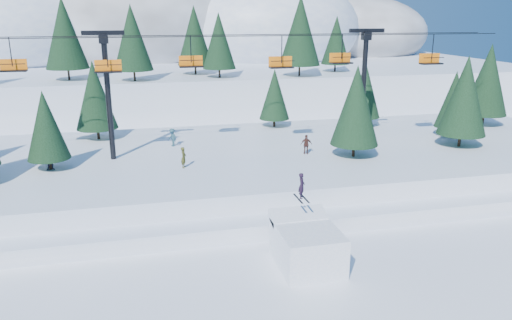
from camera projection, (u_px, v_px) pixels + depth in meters
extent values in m
plane|color=white|center=(277.00, 282.00, 27.09)|extent=(160.00, 160.00, 0.00)
cube|color=white|center=(221.00, 166.00, 43.53)|extent=(70.00, 22.00, 2.50)
cube|color=white|center=(246.00, 217.00, 34.40)|extent=(70.00, 6.00, 1.10)
cube|color=white|center=(175.00, 77.00, 89.67)|extent=(110.00, 60.00, 6.00)
ellipsoid|color=white|center=(4.00, 29.00, 84.76)|extent=(36.00, 32.40, 19.80)
ellipsoid|color=#605B59|center=(136.00, 18.00, 94.76)|extent=(44.00, 39.60, 26.40)
ellipsoid|color=white|center=(269.00, 28.00, 93.18)|extent=(34.00, 30.60, 19.72)
ellipsoid|color=#605B59|center=(354.00, 33.00, 103.61)|extent=(30.00, 27.00, 15.00)
cylinder|color=black|center=(135.00, 75.00, 61.72)|extent=(0.26, 0.26, 1.28)
cone|color=#1C3E25|center=(132.00, 37.00, 60.42)|extent=(4.77, 4.77, 7.88)
cylinder|color=black|center=(219.00, 73.00, 64.88)|extent=(0.26, 0.26, 1.15)
cone|color=#1C3E25|center=(219.00, 41.00, 63.72)|extent=(4.27, 4.27, 7.06)
cylinder|color=black|center=(299.00, 71.00, 66.29)|extent=(0.26, 0.26, 1.45)
cone|color=#1C3E25|center=(300.00, 30.00, 64.83)|extent=(5.37, 5.37, 8.89)
cylinder|color=black|center=(69.00, 74.00, 62.43)|extent=(0.26, 0.26, 1.40)
cone|color=#1C3E25|center=(64.00, 33.00, 61.01)|extent=(5.22, 5.22, 8.63)
cylinder|color=black|center=(335.00, 68.00, 71.43)|extent=(0.26, 0.26, 1.08)
cone|color=#1C3E25|center=(336.00, 40.00, 70.34)|extent=(4.02, 4.02, 6.65)
cylinder|color=black|center=(196.00, 69.00, 68.35)|extent=(0.26, 0.26, 1.28)
cone|color=#1C3E25|center=(194.00, 35.00, 67.06)|extent=(4.74, 4.74, 7.84)
cube|color=white|center=(307.00, 248.00, 28.56)|extent=(3.40, 4.20, 2.30)
cube|color=white|center=(298.00, 216.00, 29.90)|extent=(3.40, 1.47, 0.82)
imported|color=black|center=(302.00, 186.00, 29.16)|extent=(0.55, 0.66, 1.54)
cube|color=black|center=(298.00, 199.00, 29.34)|extent=(0.11, 1.65, 0.03)
cube|color=black|center=(305.00, 198.00, 29.43)|extent=(0.11, 1.65, 0.03)
cylinder|color=black|center=(109.00, 99.00, 39.75)|extent=(0.44, 0.44, 10.00)
cube|color=black|center=(103.00, 33.00, 38.31)|extent=(3.20, 0.35, 0.35)
cube|color=black|center=(103.00, 39.00, 38.43)|extent=(0.70, 0.70, 0.70)
cylinder|color=black|center=(363.00, 89.00, 44.66)|extent=(0.44, 0.44, 10.00)
cube|color=black|center=(367.00, 31.00, 43.22)|extent=(3.20, 0.35, 0.35)
cube|color=black|center=(366.00, 36.00, 43.35)|extent=(0.70, 0.70, 0.70)
cylinder|color=black|center=(246.00, 36.00, 39.73)|extent=(46.00, 0.06, 0.06)
cylinder|color=black|center=(240.00, 35.00, 41.97)|extent=(46.00, 0.06, 0.06)
cylinder|color=black|center=(11.00, 52.00, 38.26)|extent=(0.08, 0.08, 2.20)
cube|color=black|center=(13.00, 71.00, 38.67)|extent=(2.00, 0.75, 0.12)
cube|color=orange|center=(13.00, 65.00, 38.90)|extent=(2.00, 0.10, 0.85)
cylinder|color=black|center=(11.00, 64.00, 38.19)|extent=(2.00, 0.06, 0.06)
cylinder|color=black|center=(107.00, 52.00, 37.63)|extent=(0.08, 0.08, 2.20)
cube|color=black|center=(108.00, 72.00, 38.04)|extent=(2.00, 0.75, 0.12)
cube|color=orange|center=(108.00, 65.00, 38.27)|extent=(2.00, 0.10, 0.85)
cylinder|color=black|center=(108.00, 65.00, 37.56)|extent=(2.00, 0.06, 0.06)
cylinder|color=black|center=(191.00, 49.00, 41.35)|extent=(0.08, 0.08, 2.20)
cube|color=black|center=(191.00, 67.00, 41.76)|extent=(2.00, 0.75, 0.12)
cube|color=orange|center=(191.00, 61.00, 41.99)|extent=(2.00, 0.10, 0.85)
cylinder|color=black|center=(192.00, 60.00, 41.28)|extent=(2.00, 0.06, 0.06)
cylinder|color=black|center=(282.00, 49.00, 40.71)|extent=(0.08, 0.08, 2.20)
cube|color=black|center=(281.00, 67.00, 41.12)|extent=(2.00, 0.75, 0.12)
cube|color=orange|center=(280.00, 61.00, 41.35)|extent=(2.00, 0.10, 0.85)
cylinder|color=black|center=(283.00, 61.00, 40.64)|extent=(2.00, 0.06, 0.06)
cylinder|color=black|center=(342.00, 47.00, 44.35)|extent=(0.08, 0.08, 2.20)
cube|color=black|center=(341.00, 63.00, 44.76)|extent=(2.00, 0.75, 0.12)
cube|color=orange|center=(340.00, 58.00, 44.99)|extent=(2.00, 0.10, 0.85)
cylinder|color=black|center=(343.00, 57.00, 44.28)|extent=(2.00, 0.06, 0.06)
cylinder|color=black|center=(433.00, 47.00, 43.80)|extent=(0.08, 0.08, 2.20)
cube|color=black|center=(431.00, 64.00, 44.21)|extent=(2.00, 0.75, 0.12)
cube|color=orange|center=(429.00, 58.00, 44.44)|extent=(2.00, 0.10, 0.85)
cylinder|color=black|center=(434.00, 58.00, 43.73)|extent=(2.00, 0.06, 0.06)
cylinder|color=black|center=(459.00, 140.00, 44.90)|extent=(0.26, 0.26, 1.13)
cone|color=#1C3E25|center=(465.00, 95.00, 43.75)|extent=(4.21, 4.21, 6.96)
cylinder|color=black|center=(451.00, 131.00, 48.83)|extent=(0.26, 0.26, 0.88)
cone|color=#1C3E25|center=(454.00, 99.00, 47.94)|extent=(3.28, 3.28, 5.43)
cylinder|color=black|center=(483.00, 120.00, 53.37)|extent=(0.26, 0.26, 1.20)
cone|color=#1C3E25|center=(488.00, 79.00, 52.16)|extent=(4.46, 4.46, 7.38)
cylinder|color=black|center=(362.00, 121.00, 53.18)|extent=(0.26, 0.26, 0.95)
cone|color=#1C3E25|center=(364.00, 90.00, 52.23)|extent=(3.51, 3.51, 5.81)
cylinder|color=black|center=(98.00, 134.00, 47.53)|extent=(0.26, 0.26, 1.04)
cone|color=#1C3E25|center=(95.00, 95.00, 46.48)|extent=(3.85, 3.85, 6.37)
cylinder|color=black|center=(274.00, 123.00, 52.76)|extent=(0.26, 0.26, 0.85)
cone|color=#1C3E25|center=(274.00, 94.00, 51.90)|extent=(3.16, 3.16, 5.22)
cylinder|color=black|center=(50.00, 164.00, 38.32)|extent=(0.26, 0.26, 0.85)
cone|color=#1C3E25|center=(46.00, 125.00, 37.45)|extent=(3.17, 3.17, 5.25)
cylinder|color=black|center=(353.00, 150.00, 41.72)|extent=(0.26, 0.26, 1.06)
cone|color=#1C3E25|center=(356.00, 105.00, 40.65)|extent=(3.95, 3.95, 6.53)
imported|color=#41221C|center=(306.00, 144.00, 42.35)|extent=(1.04, 0.62, 1.67)
imported|color=#434418|center=(184.00, 157.00, 38.58)|extent=(0.58, 0.70, 1.65)
imported|color=#274B57|center=(172.00, 137.00, 44.86)|extent=(1.02, 1.21, 1.63)
imported|color=#253F29|center=(358.00, 125.00, 49.69)|extent=(0.85, 0.95, 1.62)
imported|color=#302A47|center=(51.00, 160.00, 38.05)|extent=(0.87, 0.72, 1.62)
cylinder|color=black|center=(347.00, 227.00, 33.07)|extent=(0.06, 0.06, 0.90)
cylinder|color=black|center=(381.00, 220.00, 34.20)|extent=(0.06, 0.06, 0.90)
cube|color=orange|center=(364.00, 222.00, 33.61)|extent=(2.75, 0.59, 0.55)
cylinder|color=black|center=(390.00, 209.00, 36.07)|extent=(0.06, 0.06, 0.90)
cylinder|color=black|center=(430.00, 211.00, 35.61)|extent=(0.06, 0.06, 0.90)
cube|color=orange|center=(410.00, 209.00, 35.81)|extent=(2.59, 1.15, 0.55)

